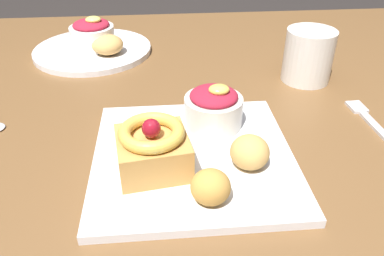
{
  "coord_description": "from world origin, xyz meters",
  "views": [
    {
      "loc": [
        -0.1,
        -0.62,
        1.06
      ],
      "look_at": [
        -0.06,
        -0.18,
        0.77
      ],
      "focal_mm": 35.92,
      "sensor_mm": 36.0,
      "label": 1
    }
  ],
  "objects_px": {
    "back_ramekin": "(92,34)",
    "fork": "(367,118)",
    "fritter_middle": "(250,152)",
    "back_pastry": "(108,45)",
    "front_plate": "(193,157)",
    "fritter_front": "(211,187)",
    "cake_slice": "(153,148)",
    "coffee_mug": "(308,56)",
    "back_plate": "(93,50)",
    "berry_ramekin": "(214,108)"
  },
  "relations": [
    {
      "from": "back_ramekin",
      "to": "fork",
      "type": "distance_m",
      "value": 0.57
    },
    {
      "from": "fritter_middle",
      "to": "back_pastry",
      "type": "xyz_separation_m",
      "value": [
        -0.22,
        0.4,
        -0.0
      ]
    },
    {
      "from": "front_plate",
      "to": "fork",
      "type": "distance_m",
      "value": 0.3
    },
    {
      "from": "fritter_front",
      "to": "fork",
      "type": "bearing_deg",
      "value": 32.16
    },
    {
      "from": "cake_slice",
      "to": "coffee_mug",
      "type": "relative_size",
      "value": 1.02
    },
    {
      "from": "fritter_front",
      "to": "coffee_mug",
      "type": "height_order",
      "value": "coffee_mug"
    },
    {
      "from": "front_plate",
      "to": "back_pastry",
      "type": "height_order",
      "value": "back_pastry"
    },
    {
      "from": "fritter_front",
      "to": "back_plate",
      "type": "height_order",
      "value": "fritter_front"
    },
    {
      "from": "back_plate",
      "to": "berry_ramekin",
      "type": "bearing_deg",
      "value": -56.44
    },
    {
      "from": "front_plate",
      "to": "back_plate",
      "type": "relative_size",
      "value": 1.06
    },
    {
      "from": "berry_ramekin",
      "to": "back_ramekin",
      "type": "relative_size",
      "value": 0.91
    },
    {
      "from": "fritter_front",
      "to": "back_plate",
      "type": "xyz_separation_m",
      "value": [
        -0.2,
        0.49,
        -0.03
      ]
    },
    {
      "from": "berry_ramekin",
      "to": "fork",
      "type": "relative_size",
      "value": 0.68
    },
    {
      "from": "fritter_middle",
      "to": "back_ramekin",
      "type": "xyz_separation_m",
      "value": [
        -0.25,
        0.43,
        0.01
      ]
    },
    {
      "from": "berry_ramekin",
      "to": "back_pastry",
      "type": "bearing_deg",
      "value": 121.7
    },
    {
      "from": "back_ramekin",
      "to": "fritter_front",
      "type": "bearing_deg",
      "value": -68.69
    },
    {
      "from": "fritter_middle",
      "to": "front_plate",
      "type": "bearing_deg",
      "value": 155.05
    },
    {
      "from": "fritter_front",
      "to": "coffee_mug",
      "type": "bearing_deg",
      "value": 55.26
    },
    {
      "from": "back_plate",
      "to": "back_ramekin",
      "type": "xyz_separation_m",
      "value": [
        0.0,
        0.0,
        0.04
      ]
    },
    {
      "from": "fritter_middle",
      "to": "coffee_mug",
      "type": "bearing_deg",
      "value": 57.77
    },
    {
      "from": "back_ramekin",
      "to": "coffee_mug",
      "type": "xyz_separation_m",
      "value": [
        0.42,
        -0.17,
        0.01
      ]
    },
    {
      "from": "back_ramekin",
      "to": "back_plate",
      "type": "bearing_deg",
      "value": -171.83
    },
    {
      "from": "back_pastry",
      "to": "fork",
      "type": "relative_size",
      "value": 0.52
    },
    {
      "from": "front_plate",
      "to": "fritter_front",
      "type": "bearing_deg",
      "value": -83.02
    },
    {
      "from": "fork",
      "to": "cake_slice",
      "type": "bearing_deg",
      "value": 105.43
    },
    {
      "from": "coffee_mug",
      "to": "back_pastry",
      "type": "bearing_deg",
      "value": 160.74
    },
    {
      "from": "cake_slice",
      "to": "fritter_front",
      "type": "height_order",
      "value": "cake_slice"
    },
    {
      "from": "back_plate",
      "to": "coffee_mug",
      "type": "relative_size",
      "value": 2.62
    },
    {
      "from": "berry_ramekin",
      "to": "back_pastry",
      "type": "xyz_separation_m",
      "value": [
        -0.18,
        0.3,
        -0.01
      ]
    },
    {
      "from": "fritter_front",
      "to": "fork",
      "type": "relative_size",
      "value": 0.37
    },
    {
      "from": "front_plate",
      "to": "berry_ramekin",
      "type": "relative_size",
      "value": 3.12
    },
    {
      "from": "back_plate",
      "to": "back_pastry",
      "type": "relative_size",
      "value": 3.88
    },
    {
      "from": "front_plate",
      "to": "coffee_mug",
      "type": "relative_size",
      "value": 2.77
    },
    {
      "from": "back_plate",
      "to": "back_pastry",
      "type": "xyz_separation_m",
      "value": [
        0.04,
        -0.04,
        0.03
      ]
    },
    {
      "from": "front_plate",
      "to": "coffee_mug",
      "type": "distance_m",
      "value": 0.33
    },
    {
      "from": "front_plate",
      "to": "fork",
      "type": "xyz_separation_m",
      "value": [
        0.29,
        0.08,
        -0.0
      ]
    },
    {
      "from": "back_pastry",
      "to": "fork",
      "type": "bearing_deg",
      "value": -33.03
    },
    {
      "from": "cake_slice",
      "to": "fritter_front",
      "type": "relative_size",
      "value": 2.13
    },
    {
      "from": "berry_ramekin",
      "to": "fork",
      "type": "height_order",
      "value": "berry_ramekin"
    },
    {
      "from": "fritter_front",
      "to": "back_pastry",
      "type": "height_order",
      "value": "fritter_front"
    },
    {
      "from": "front_plate",
      "to": "back_plate",
      "type": "xyz_separation_m",
      "value": [
        -0.18,
        0.4,
        0.0
      ]
    },
    {
      "from": "coffee_mug",
      "to": "back_plate",
      "type": "bearing_deg",
      "value": 157.86
    },
    {
      "from": "coffee_mug",
      "to": "fork",
      "type": "bearing_deg",
      "value": -70.59
    },
    {
      "from": "back_plate",
      "to": "fritter_middle",
      "type": "bearing_deg",
      "value": -59.66
    },
    {
      "from": "back_pastry",
      "to": "coffee_mug",
      "type": "relative_size",
      "value": 0.67
    },
    {
      "from": "fritter_middle",
      "to": "cake_slice",
      "type": "bearing_deg",
      "value": 177.02
    },
    {
      "from": "fritter_front",
      "to": "back_ramekin",
      "type": "distance_m",
      "value": 0.53
    },
    {
      "from": "front_plate",
      "to": "berry_ramekin",
      "type": "distance_m",
      "value": 0.09
    },
    {
      "from": "fritter_front",
      "to": "fritter_middle",
      "type": "bearing_deg",
      "value": 45.78
    },
    {
      "from": "front_plate",
      "to": "fritter_front",
      "type": "height_order",
      "value": "fritter_front"
    }
  ]
}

